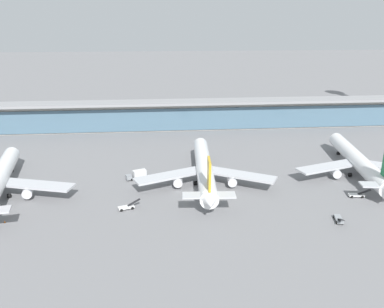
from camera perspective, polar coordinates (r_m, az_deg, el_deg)
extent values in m
plane|color=slate|center=(128.71, 0.69, -5.77)|extent=(1200.00, 1200.00, 0.00)
cone|color=white|center=(166.50, -24.70, 0.24)|extent=(6.22, 5.86, 5.46)
cube|color=black|center=(163.22, -24.91, 0.22)|extent=(4.51, 2.97, 0.67)
cube|color=#B7BABF|center=(133.72, -21.76, -4.22)|extent=(24.78, 12.68, 0.67)
cylinder|color=silver|center=(134.37, -22.90, -5.16)|extent=(3.71, 4.49, 3.07)
cylinder|color=black|center=(138.42, -25.16, -5.55)|extent=(1.36, 1.52, 1.35)
cylinder|color=black|center=(160.95, -24.88, -2.15)|extent=(1.36, 1.52, 1.35)
cylinder|color=white|center=(135.96, 1.78, -1.96)|extent=(8.73, 53.09, 5.57)
cone|color=white|center=(162.97, 1.19, 1.66)|extent=(5.75, 5.33, 5.46)
cone|color=white|center=(109.77, 2.65, -7.03)|extent=(5.37, 6.42, 5.02)
cube|color=black|center=(159.64, 1.25, 1.65)|extent=(4.31, 2.55, 0.67)
cube|color=#B7BABF|center=(131.65, -3.34, -3.17)|extent=(24.54, 14.90, 0.67)
cube|color=#B7BABF|center=(133.08, 7.07, -3.04)|extent=(23.94, 17.16, 0.67)
cylinder|color=silver|center=(131.81, -2.07, -4.03)|extent=(3.31, 4.21, 3.07)
cylinder|color=silver|center=(132.90, 5.84, -3.92)|extent=(3.31, 4.21, 3.07)
cube|color=gold|center=(111.50, 2.52, -2.91)|extent=(1.07, 6.75, 8.65)
cube|color=#B7BABF|center=(113.13, 2.51, -6.04)|extent=(15.60, 5.14, 0.48)
cylinder|color=black|center=(134.89, 0.52, -4.25)|extent=(1.23, 1.41, 1.35)
cylinder|color=black|center=(135.25, 3.13, -4.21)|extent=(1.23, 1.41, 1.35)
cylinder|color=black|center=(157.34, 1.31, -0.76)|extent=(1.23, 1.41, 1.35)
cylinder|color=white|center=(155.11, 23.05, -0.84)|extent=(12.80, 53.11, 5.57)
cone|color=white|center=(180.90, 20.10, 2.26)|extent=(6.10, 5.72, 5.46)
cube|color=black|center=(177.72, 20.42, 2.26)|extent=(4.46, 2.86, 0.67)
cube|color=#B7BABF|center=(147.30, 19.22, -1.78)|extent=(24.74, 13.30, 0.67)
cylinder|color=silver|center=(148.30, 20.27, -2.56)|extent=(3.60, 4.42, 3.07)
cylinder|color=black|center=(153.06, 22.09, -2.81)|extent=(1.33, 1.49, 1.35)
cylinder|color=black|center=(155.22, 24.24, -2.81)|extent=(1.33, 1.49, 1.35)
cylinder|color=black|center=(175.40, 20.61, 0.10)|extent=(1.33, 1.49, 1.35)
cube|color=gray|center=(140.10, -9.25, -3.36)|extent=(2.52, 2.80, 1.50)
cube|color=black|center=(139.78, -9.56, -3.30)|extent=(0.87, 1.97, 0.70)
cube|color=silver|center=(141.01, -7.67, -2.84)|extent=(5.12, 3.83, 2.50)
cylinder|color=black|center=(139.67, -8.78, -3.74)|extent=(0.94, 0.59, 0.90)
cylinder|color=black|center=(141.54, -9.05, -3.44)|extent=(0.94, 0.59, 0.90)
cylinder|color=black|center=(141.06, -6.93, -3.41)|extent=(0.94, 0.59, 0.90)
cylinder|color=black|center=(142.91, -7.22, -3.12)|extent=(0.94, 0.59, 0.90)
cube|color=silver|center=(119.74, -9.60, -7.67)|extent=(5.12, 3.26, 0.60)
cube|color=black|center=(119.79, -8.50, -7.02)|extent=(4.03, 2.13, 1.72)
cylinder|color=black|center=(120.95, -8.92, -7.50)|extent=(0.94, 0.56, 0.90)
cylinder|color=black|center=(119.52, -8.71, -7.83)|extent=(0.94, 0.56, 0.90)
cylinder|color=black|center=(120.26, -10.48, -7.76)|extent=(0.94, 0.56, 0.90)
cylinder|color=black|center=(118.82, -10.28, -8.10)|extent=(0.94, 0.56, 0.90)
cube|color=gray|center=(119.11, 20.64, -8.87)|extent=(2.75, 5.07, 0.60)
cube|color=black|center=(116.54, 20.97, -8.95)|extent=(1.70, 4.05, 1.72)
cylinder|color=black|center=(118.02, 21.20, -9.38)|extent=(0.46, 0.94, 0.90)
cylinder|color=black|center=(117.60, 20.41, -9.38)|extent=(0.46, 0.94, 0.90)
cylinder|color=black|center=(120.90, 20.83, -8.63)|extent=(0.46, 0.94, 0.90)
cylinder|color=black|center=(120.49, 20.06, -8.63)|extent=(0.46, 0.94, 0.90)
cube|color=silver|center=(136.46, 22.88, -5.54)|extent=(4.96, 2.28, 0.60)
cube|color=black|center=(136.97, 23.88, -5.09)|extent=(4.03, 1.30, 1.72)
cylinder|color=black|center=(137.90, 23.39, -5.49)|extent=(0.92, 0.37, 0.90)
cylinder|color=black|center=(136.52, 23.64, -5.77)|extent=(0.92, 0.37, 0.90)
cylinder|color=black|center=(136.65, 22.09, -5.53)|extent=(0.92, 0.37, 0.90)
cylinder|color=black|center=(135.26, 22.33, -5.82)|extent=(0.92, 0.37, 0.90)
cube|color=#B2ADA3|center=(201.39, -1.57, 5.57)|extent=(246.85, 8.00, 14.00)
cube|color=slate|center=(197.39, -1.49, 5.08)|extent=(241.92, 0.50, 11.20)
cube|color=gray|center=(197.78, -1.56, 7.58)|extent=(251.79, 12.80, 1.20)
cone|color=orange|center=(123.00, -25.70, -8.89)|extent=(0.44, 0.44, 0.70)
cube|color=black|center=(123.15, -25.68, -9.03)|extent=(0.62, 0.62, 0.04)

